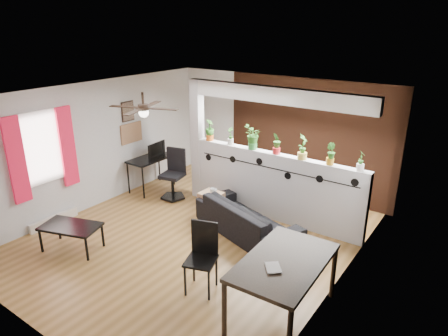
# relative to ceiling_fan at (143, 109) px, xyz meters

# --- Properties ---
(room_shell) EXTENTS (6.30, 7.10, 2.90)m
(room_shell) POSITION_rel_ceiling_fan_xyz_m (0.80, 0.30, -1.01)
(room_shell) COLOR brown
(room_shell) RESTS_ON ground
(partition_wall) EXTENTS (3.60, 0.18, 1.35)m
(partition_wall) POSITION_rel_ceiling_fan_xyz_m (1.60, 1.80, -1.64)
(partition_wall) COLOR #BCBCC1
(partition_wall) RESTS_ON ground
(ceiling_header) EXTENTS (3.60, 0.18, 0.30)m
(ceiling_header) POSITION_rel_ceiling_fan_xyz_m (1.60, 1.80, 0.14)
(ceiling_header) COLOR white
(ceiling_header) RESTS_ON room_shell
(pier_column) EXTENTS (0.22, 0.20, 2.60)m
(pier_column) POSITION_rel_ceiling_fan_xyz_m (-0.31, 1.80, -1.01)
(pier_column) COLOR #BCBCC1
(pier_column) RESTS_ON ground
(brick_panel) EXTENTS (3.90, 0.05, 2.60)m
(brick_panel) POSITION_rel_ceiling_fan_xyz_m (1.60, 3.27, -1.01)
(brick_panel) COLOR #A2512F
(brick_panel) RESTS_ON ground
(vine_decal) EXTENTS (3.31, 0.01, 0.30)m
(vine_decal) POSITION_rel_ceiling_fan_xyz_m (1.60, 1.70, -1.23)
(vine_decal) COLOR black
(vine_decal) RESTS_ON partition_wall
(window_assembly) EXTENTS (0.09, 1.30, 1.55)m
(window_assembly) POSITION_rel_ceiling_fan_xyz_m (-1.76, -0.90, -0.81)
(window_assembly) COLOR white
(window_assembly) RESTS_ON room_shell
(baseboard_heater) EXTENTS (0.08, 1.00, 0.18)m
(baseboard_heater) POSITION_rel_ceiling_fan_xyz_m (-1.74, -0.90, -2.22)
(baseboard_heater) COLOR silver
(baseboard_heater) RESTS_ON ground
(corkboard) EXTENTS (0.03, 0.60, 0.45)m
(corkboard) POSITION_rel_ceiling_fan_xyz_m (-1.78, 1.25, -0.96)
(corkboard) COLOR brown
(corkboard) RESTS_ON room_shell
(framed_art) EXTENTS (0.03, 0.34, 0.44)m
(framed_art) POSITION_rel_ceiling_fan_xyz_m (-1.78, 1.20, -0.46)
(framed_art) COLOR #8C7259
(framed_art) RESTS_ON room_shell
(ceiling_fan) EXTENTS (1.19, 1.19, 0.43)m
(ceiling_fan) POSITION_rel_ceiling_fan_xyz_m (0.00, 0.00, 0.00)
(ceiling_fan) COLOR black
(ceiling_fan) RESTS_ON room_shell
(potted_plant_0) EXTENTS (0.26, 0.28, 0.44)m
(potted_plant_0) POSITION_rel_ceiling_fan_xyz_m (0.02, 1.80, -0.73)
(potted_plant_0) COLOR orange
(potted_plant_0) RESTS_ON partition_wall
(potted_plant_1) EXTENTS (0.21, 0.19, 0.36)m
(potted_plant_1) POSITION_rel_ceiling_fan_xyz_m (0.55, 1.80, -0.77)
(potted_plant_1) COLOR white
(potted_plant_1) RESTS_ON partition_wall
(potted_plant_2) EXTENTS (0.24, 0.28, 0.48)m
(potted_plant_2) POSITION_rel_ceiling_fan_xyz_m (1.07, 1.80, -0.71)
(potted_plant_2) COLOR #2F8236
(potted_plant_2) RESTS_ON partition_wall
(potted_plant_3) EXTENTS (0.23, 0.26, 0.41)m
(potted_plant_3) POSITION_rel_ceiling_fan_xyz_m (1.60, 1.80, -0.75)
(potted_plant_3) COLOR red
(potted_plant_3) RESTS_ON partition_wall
(potted_plant_4) EXTENTS (0.24, 0.28, 0.47)m
(potted_plant_4) POSITION_rel_ceiling_fan_xyz_m (2.13, 1.80, -0.72)
(potted_plant_4) COLOR #E3C050
(potted_plant_4) RESTS_ON partition_wall
(potted_plant_5) EXTENTS (0.24, 0.22, 0.39)m
(potted_plant_5) POSITION_rel_ceiling_fan_xyz_m (2.65, 1.80, -0.76)
(potted_plant_5) COLOR #C78617
(potted_plant_5) RESTS_ON partition_wall
(potted_plant_6) EXTENTS (0.20, 0.22, 0.37)m
(potted_plant_6) POSITION_rel_ceiling_fan_xyz_m (3.18, 1.80, -0.77)
(potted_plant_6) COLOR silver
(potted_plant_6) RESTS_ON partition_wall
(sofa) EXTENTS (2.20, 1.40, 0.60)m
(sofa) POSITION_rel_ceiling_fan_xyz_m (1.51, 0.94, -2.01)
(sofa) COLOR black
(sofa) RESTS_ON ground
(cube_shelf) EXTENTS (0.44, 0.39, 0.51)m
(cube_shelf) POSITION_rel_ceiling_fan_xyz_m (0.55, 1.13, -2.06)
(cube_shelf) COLOR #A47857
(cube_shelf) RESTS_ON ground
(cup) EXTENTS (0.17, 0.17, 0.11)m
(cup) POSITION_rel_ceiling_fan_xyz_m (0.60, 1.13, -1.75)
(cup) COLOR gray
(cup) RESTS_ON cube_shelf
(computer_desk) EXTENTS (0.57, 1.07, 0.77)m
(computer_desk) POSITION_rel_ceiling_fan_xyz_m (-1.44, 1.46, -1.62)
(computer_desk) COLOR black
(computer_desk) RESTS_ON ground
(monitor) EXTENTS (0.33, 0.08, 0.18)m
(monitor) POSITION_rel_ceiling_fan_xyz_m (-1.44, 1.61, -1.45)
(monitor) COLOR black
(monitor) RESTS_ON computer_desk
(office_chair) EXTENTS (0.57, 0.57, 1.10)m
(office_chair) POSITION_rel_ceiling_fan_xyz_m (-0.67, 1.39, -1.83)
(office_chair) COLOR black
(office_chair) RESTS_ON ground
(dining_table) EXTENTS (1.00, 1.59, 0.85)m
(dining_table) POSITION_rel_ceiling_fan_xyz_m (3.05, -0.63, -1.56)
(dining_table) COLOR black
(dining_table) RESTS_ON ground
(book) EXTENTS (0.29, 0.30, 0.02)m
(book) POSITION_rel_ceiling_fan_xyz_m (2.95, -0.93, -1.45)
(book) COLOR gray
(book) RESTS_ON dining_table
(folding_chair) EXTENTS (0.53, 0.53, 1.04)m
(folding_chair) POSITION_rel_ceiling_fan_xyz_m (1.82, -0.75, -1.70)
(folding_chair) COLOR black
(folding_chair) RESTS_ON ground
(coffee_table) EXTENTS (1.10, 0.83, 0.46)m
(coffee_table) POSITION_rel_ceiling_fan_xyz_m (-0.66, -1.24, -1.91)
(coffee_table) COLOR black
(coffee_table) RESTS_ON ground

